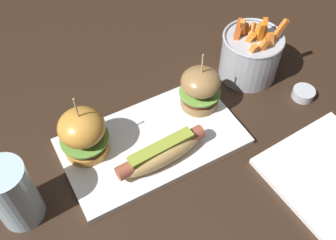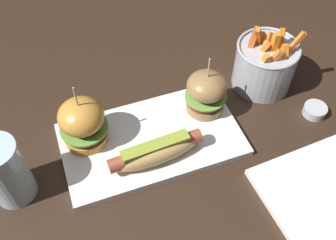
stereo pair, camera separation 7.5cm
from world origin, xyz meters
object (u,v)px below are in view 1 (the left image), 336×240
side_plate (333,176)px  slider_right (200,88)px  platter_main (153,142)px  hot_dog (161,153)px  fries_bucket (250,55)px  slider_left (83,133)px  water_glass (13,194)px  sauce_ramekin (303,93)px

side_plate → slider_right: bearing=115.3°
platter_main → hot_dog: size_ratio=1.92×
hot_dog → fries_bucket: (0.29, 0.12, 0.02)m
slider_left → water_glass: size_ratio=1.08×
slider_left → sauce_ramekin: slider_left is taller
hot_dog → slider_left: bearing=141.0°
platter_main → sauce_ramekin: (0.35, -0.05, 0.00)m
hot_dog → side_plate: size_ratio=0.83×
platter_main → side_plate: bearing=-42.2°
slider_left → water_glass: bearing=-156.8°
slider_left → hot_dog: bearing=-39.0°
hot_dog → fries_bucket: size_ratio=1.21×
side_plate → slider_left: bearing=144.0°
sauce_ramekin → side_plate: (-0.09, -0.18, -0.00)m
sauce_ramekin → water_glass: water_glass is taller
platter_main → slider_left: slider_left is taller
platter_main → water_glass: (-0.27, -0.02, 0.06)m
hot_dog → water_glass: bearing=173.6°
slider_left → fries_bucket: (0.40, 0.03, -0.01)m
fries_bucket → slider_right: bearing=-166.7°
slider_right → sauce_ramekin: bearing=-21.2°
hot_dog → slider_right: size_ratio=1.34×
hot_dog → sauce_ramekin: size_ratio=3.78×
platter_main → water_glass: size_ratio=2.62×
fries_bucket → sauce_ramekin: size_ratio=3.12×
hot_dog → fries_bucket: 0.32m
slider_left → slider_right: slider_left is taller
slider_left → water_glass: 0.16m
platter_main → sauce_ramekin: 0.35m
side_plate → water_glass: 0.57m
hot_dog → slider_right: bearing=32.4°
hot_dog → water_glass: (-0.26, 0.03, 0.03)m
slider_left → fries_bucket: size_ratio=0.96×
platter_main → slider_right: 0.14m
slider_left → side_plate: slider_left is taller
sauce_ramekin → water_glass: bearing=177.6°
sauce_ramekin → fries_bucket: bearing=117.5°
platter_main → side_plate: 0.35m
slider_left → slider_right: size_ratio=1.06×
platter_main → water_glass: water_glass is taller
slider_right → side_plate: 0.30m
slider_right → water_glass: slider_right is taller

